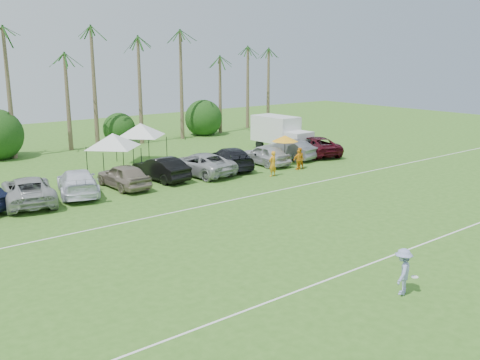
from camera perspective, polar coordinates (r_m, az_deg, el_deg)
ground at (r=23.12m, az=17.49°, el=-10.08°), size 120.00×120.00×0.00m
field_lines at (r=27.99m, az=3.85°, el=-5.31°), size 80.00×12.10×0.01m
palm_tree_4 at (r=51.51m, az=-23.15°, el=10.67°), size 2.40×2.40×8.90m
palm_tree_5 at (r=52.71m, az=-18.97°, el=12.01°), size 2.40×2.40×9.90m
palm_tree_6 at (r=54.20m, az=-14.97°, el=13.20°), size 2.40×2.40×10.90m
palm_tree_7 at (r=55.94m, az=-11.16°, el=14.26°), size 2.40×2.40×11.90m
palm_tree_8 at (r=58.43m, az=-6.60°, el=11.83°), size 2.40×2.40×8.90m
palm_tree_9 at (r=61.21m, az=-2.55°, el=12.79°), size 2.40×2.40×9.90m
palm_tree_10 at (r=64.27m, az=1.16°, el=13.59°), size 2.40×2.40×10.90m
palm_tree_11 at (r=66.89m, az=3.89°, el=14.28°), size 2.40×2.40×11.90m
bush_tree_2 at (r=56.39m, az=-13.06°, el=5.73°), size 4.00×4.00×4.00m
bush_tree_3 at (r=61.30m, az=-4.56°, el=6.62°), size 4.00×4.00×4.00m
sideline_player_a at (r=39.84m, az=3.50°, el=1.75°), size 0.73×0.52×1.90m
sideline_player_b at (r=42.68m, az=6.33°, el=2.33°), size 1.01×0.92×1.69m
sideline_player_c at (r=42.30m, az=6.29°, el=2.17°), size 1.00×0.59×1.60m
box_truck at (r=50.43m, az=4.41°, el=5.06°), size 2.52×6.25×3.20m
canopy_tent_left at (r=40.73m, az=-13.45°, el=4.86°), size 4.60×4.60×3.72m
canopy_tent_right at (r=45.43m, az=-10.59°, el=5.97°), size 4.74×4.74×3.84m
market_umbrella at (r=43.90m, az=4.81°, el=4.44°), size 2.19×2.19×2.44m
frisbee_player at (r=21.42m, az=16.98°, el=-9.32°), size 1.34×1.10×1.81m
parked_car_2 at (r=34.95m, az=-21.67°, el=-1.02°), size 3.96×6.49×1.68m
parked_car_3 at (r=36.06m, az=-16.94°, el=-0.23°), size 3.91×6.23×1.68m
parked_car_4 at (r=37.14m, az=-12.31°, el=0.43°), size 2.12×4.99×1.68m
parked_car_5 at (r=39.00m, az=-8.46°, el=1.21°), size 2.24×5.25×1.68m
parked_car_6 at (r=40.37m, az=-4.34°, el=1.73°), size 3.57×6.37×1.68m
parked_car_7 at (r=42.47m, az=-1.08°, el=2.35°), size 3.82×6.21×1.68m
parked_car_8 at (r=44.01m, az=2.66°, el=2.72°), size 2.00×4.94×1.68m
parked_car_9 at (r=46.53m, az=5.14°, el=3.27°), size 2.61×5.33×1.68m
parked_car_10 at (r=48.65m, az=7.96°, el=3.63°), size 4.49×6.61×1.68m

